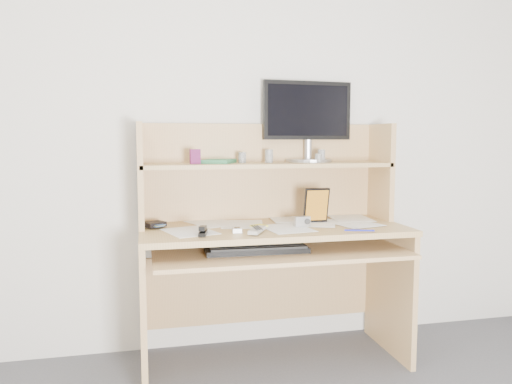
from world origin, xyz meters
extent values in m
cube|color=silver|center=(0.00, 1.80, 1.25)|extent=(3.60, 0.04, 2.50)
cube|color=tan|center=(0.00, 1.48, 0.73)|extent=(1.40, 0.60, 0.03)
cube|color=tan|center=(-0.68, 1.48, 0.36)|extent=(0.03, 0.56, 0.72)
cube|color=tan|center=(0.68, 1.48, 0.36)|extent=(0.03, 0.56, 0.72)
cube|color=tan|center=(0.00, 1.77, 0.34)|extent=(1.34, 0.02, 0.41)
cube|color=tan|center=(0.00, 1.36, 0.64)|extent=(1.28, 0.55, 0.02)
cube|color=tan|center=(0.00, 1.77, 1.02)|extent=(1.40, 0.02, 0.55)
cube|color=tan|center=(-0.68, 1.63, 1.02)|extent=(0.03, 0.30, 0.55)
cube|color=tan|center=(0.68, 1.63, 1.02)|extent=(0.03, 0.30, 0.55)
cube|color=tan|center=(0.00, 1.63, 1.07)|extent=(1.38, 0.30, 0.02)
cube|color=white|center=(0.00, 1.48, 0.75)|extent=(1.32, 0.54, 0.01)
cube|color=black|center=(-0.13, 1.35, 0.66)|extent=(0.52, 0.20, 0.03)
cube|color=black|center=(-0.13, 1.35, 0.68)|extent=(0.49, 0.19, 0.01)
cube|color=#A1A19C|center=(-0.13, 1.32, 0.76)|extent=(0.12, 0.18, 0.02)
cube|color=silver|center=(-0.22, 1.36, 0.77)|extent=(0.05, 0.09, 0.02)
cube|color=black|center=(-0.40, 1.32, 0.78)|extent=(0.06, 0.13, 0.04)
cube|color=black|center=(-0.62, 1.58, 0.77)|extent=(0.13, 0.12, 0.03)
cube|color=#FFF043|center=(-0.08, 1.49, 0.75)|extent=(0.09, 0.09, 0.01)
cube|color=#ACABAE|center=(0.14, 1.43, 0.78)|extent=(0.09, 0.04, 0.05)
cube|color=black|center=(0.25, 1.52, 0.85)|extent=(0.14, 0.02, 0.19)
cylinder|color=#161AA9|center=(0.37, 1.22, 0.76)|extent=(0.14, 0.05, 0.01)
cube|color=maroon|center=(-0.40, 1.60, 1.12)|extent=(0.06, 0.03, 0.08)
cube|color=#358554|center=(-0.26, 1.67, 1.09)|extent=(0.22, 0.25, 0.02)
cylinder|color=black|center=(-0.13, 1.67, 1.11)|extent=(0.06, 0.06, 0.06)
cylinder|color=silver|center=(0.02, 1.67, 1.12)|extent=(0.06, 0.06, 0.07)
cylinder|color=black|center=(0.29, 1.60, 1.11)|extent=(0.04, 0.04, 0.05)
cylinder|color=silver|center=(0.32, 1.63, 1.12)|extent=(0.05, 0.05, 0.07)
cylinder|color=#9C9CA1|center=(0.27, 1.71, 1.09)|extent=(0.27, 0.27, 0.02)
cylinder|color=#9C9CA1|center=(0.27, 1.73, 1.15)|extent=(0.04, 0.04, 0.11)
cube|color=black|center=(0.27, 1.75, 1.38)|extent=(0.54, 0.07, 0.34)
cube|color=black|center=(0.27, 1.73, 1.38)|extent=(0.49, 0.04, 0.29)
camera|label=1|loc=(-0.67, -1.05, 1.21)|focal=35.00mm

